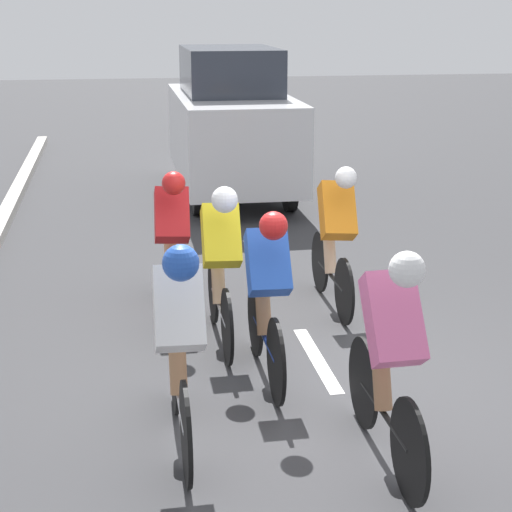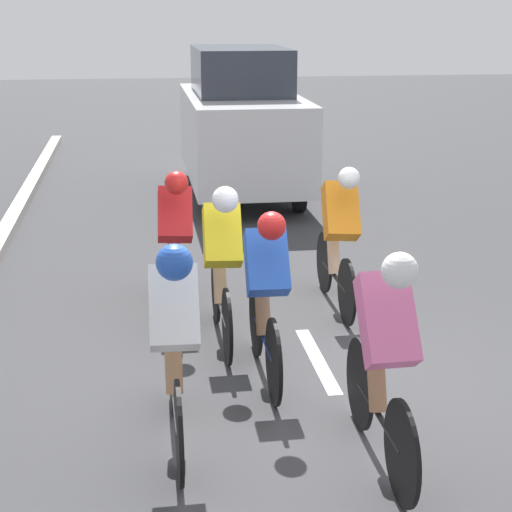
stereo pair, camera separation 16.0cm
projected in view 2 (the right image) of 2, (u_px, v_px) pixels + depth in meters
The scene contains 10 objects.
ground_plane at pixel (330, 383), 6.86m from camera, with size 60.00×60.00×0.00m, color #38383A.
lane_stripe_mid at pixel (317, 360), 7.31m from camera, with size 0.12×1.40×0.01m, color white.
lane_stripe_far at pixel (263, 255), 10.35m from camera, with size 0.12×1.40×0.01m, color white.
cyclist_red at pixel (175, 239), 8.19m from camera, with size 0.34×1.63×1.47m.
cyclist_white at pixel (174, 339), 5.64m from camera, with size 0.33×1.70×1.52m.
cyclist_yellow at pixel (222, 260), 7.45m from camera, with size 0.33×1.67×1.49m.
cyclist_pink at pixel (385, 353), 5.40m from camera, with size 0.33×1.65×1.54m.
cyclist_blue at pixel (266, 291), 6.71m from camera, with size 0.32×1.64×1.46m.
cyclist_orange at pixel (339, 234), 8.32m from camera, with size 0.35×1.63×1.48m.
support_car at pixel (242, 124), 13.37m from camera, with size 1.70×3.99×2.29m.
Camera 2 is at (1.46, 6.15, 2.92)m, focal length 60.00 mm.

